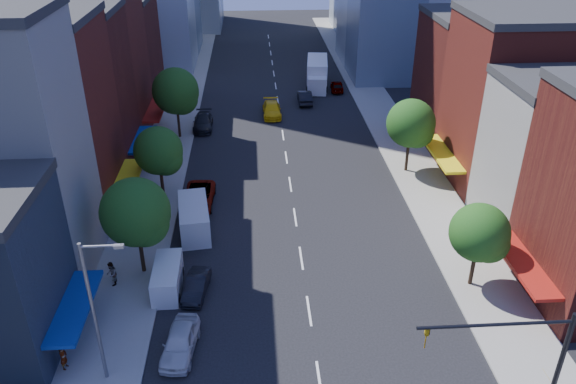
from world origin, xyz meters
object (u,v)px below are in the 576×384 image
cargo_van_far (194,219)px  pedestrian_far (112,274)px  parked_car_third (199,197)px  parked_car_rear (203,122)px  cargo_van_near (167,279)px  traffic_car_far (337,86)px  parked_car_front (180,342)px  taxi (272,110)px  parked_car_second (196,286)px  pedestrian_near (63,358)px  traffic_car_oncoming (305,97)px  box_truck (317,74)px

cargo_van_far → pedestrian_far: size_ratio=3.29×
parked_car_third → cargo_van_far: size_ratio=0.94×
parked_car_rear → cargo_van_near: 29.81m
cargo_van_far → traffic_car_far: size_ratio=1.44×
cargo_van_far → parked_car_front: bearing=-96.4°
parked_car_rear → taxi: taxi is taller
parked_car_second → cargo_van_near: bearing=173.8°
parked_car_third → pedestrian_near: bearing=-105.6°
parked_car_third → cargo_van_near: bearing=-93.3°
traffic_car_oncoming → traffic_car_far: bearing=-136.6°
parked_car_rear → cargo_van_near: bearing=-91.2°
parked_car_front → parked_car_rear: size_ratio=0.86×
cargo_van_far → pedestrian_far: bearing=-134.6°
traffic_car_far → pedestrian_far: 46.99m
pedestrian_near → box_truck: bearing=-11.5°
cargo_van_near → cargo_van_far: (1.25, 7.44, 0.25)m
parked_car_front → parked_car_third: parked_car_front is taller
parked_car_front → parked_car_second: (0.52, 5.49, -0.13)m
traffic_car_oncoming → cargo_van_near: bearing=71.1°
parked_car_front → pedestrian_far: bearing=135.5°
parked_car_second → pedestrian_far: 6.02m
parked_car_rear → cargo_van_near: cargo_van_near is taller
cargo_van_far → box_truck: size_ratio=0.63×
parked_car_second → box_truck: bearing=81.3°
parked_car_second → cargo_van_far: bearing=103.0°
cargo_van_far → pedestrian_near: 15.75m
parked_car_second → cargo_van_far: size_ratio=0.66×
parked_car_rear → taxi: (8.08, 3.64, 0.00)m
parked_car_front → taxi: (7.02, 39.43, -0.00)m
traffic_car_far → cargo_van_far: bearing=69.3°
traffic_car_far → box_truck: size_ratio=0.44×
taxi → parked_car_front: bearing=-100.9°
parked_car_rear → pedestrian_far: (-4.30, -29.11, 0.28)m
parked_car_third → traffic_car_oncoming: (11.67, 25.85, 0.03)m
traffic_car_far → pedestrian_far: bearing=67.2°
traffic_car_far → traffic_car_oncoming: bearing=48.0°
parked_car_third → pedestrian_near: (-6.25, -18.94, 0.17)m
taxi → traffic_car_oncoming: traffic_car_oncoming is taller
traffic_car_far → pedestrian_near: size_ratio=2.61×
cargo_van_far → traffic_car_oncoming: 32.50m
cargo_van_near → pedestrian_near: cargo_van_near is taller
taxi → box_truck: bearing=58.1°
parked_car_third → parked_car_rear: (-0.83, 17.88, -0.00)m
cargo_van_near → traffic_car_far: bearing=66.1°
pedestrian_near → traffic_car_far: bearing=-14.9°
parked_car_rear → traffic_car_far: bearing=35.5°
parked_car_front → taxi: size_ratio=0.85×
taxi → box_truck: size_ratio=0.57×
parked_car_front → box_truck: 52.50m
cargo_van_near → taxi: size_ratio=0.85×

